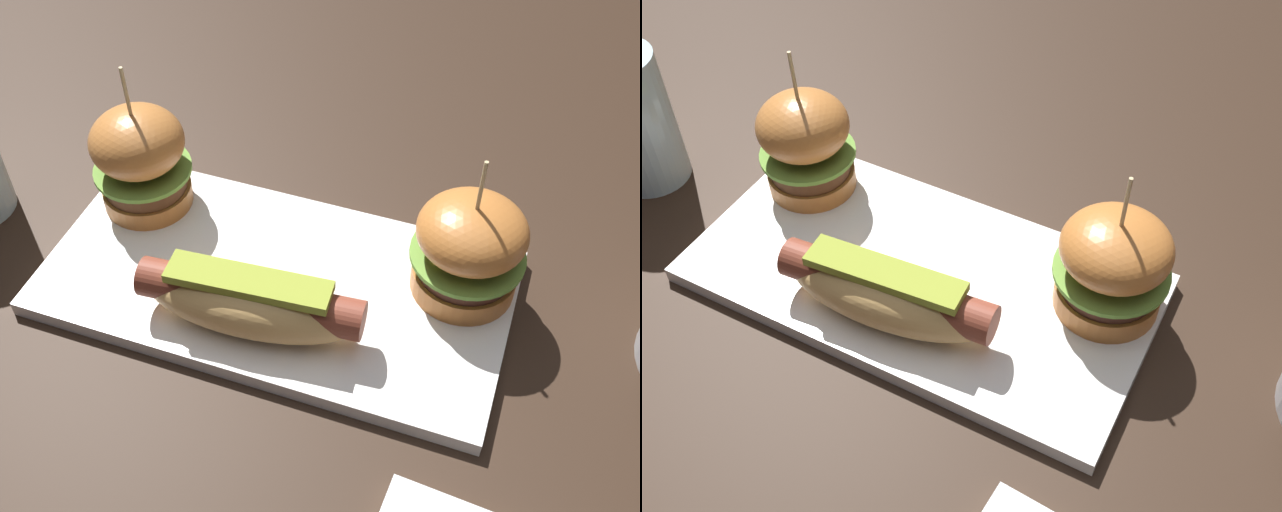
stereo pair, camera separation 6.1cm
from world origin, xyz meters
The scene contains 5 objects.
ground_plane centered at (0.00, 0.00, 0.00)m, with size 3.00×3.00×0.00m, color black.
platter_main centered at (0.00, 0.00, 0.01)m, with size 0.39×0.20×0.01m, color white.
hot_dog centered at (0.00, -0.05, 0.04)m, with size 0.18×0.07×0.05m.
slider_left centered at (-0.14, 0.05, 0.06)m, with size 0.09×0.09×0.14m.
slider_right centered at (0.15, 0.04, 0.06)m, with size 0.09×0.09×0.13m.
Camera 1 is at (0.18, -0.39, 0.50)m, focal length 43.58 mm.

